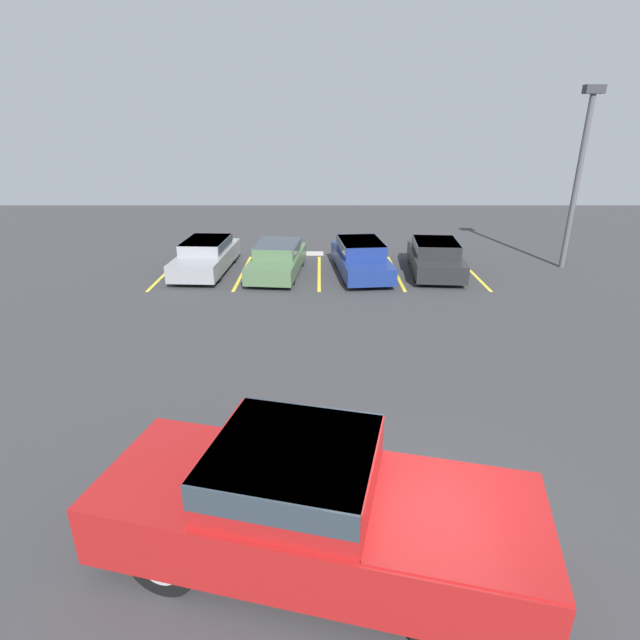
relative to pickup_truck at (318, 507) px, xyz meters
The scene contains 13 objects.
ground_plane 1.64m from the pickup_truck, 14.75° to the left, with size 60.00×60.00×0.00m, color #38383A.
stall_stripe_a 14.98m from the pickup_truck, 113.52° to the left, with size 0.12×4.78×0.01m, color yellow.
stall_stripe_b 14.06m from the pickup_truck, 102.25° to the left, with size 0.12×4.78×0.01m, color yellow.
stall_stripe_c 13.74m from the pickup_truck, 89.93° to the left, with size 0.12×4.78×0.01m, color yellow.
stall_stripe_d 14.06m from the pickup_truck, 77.63° to the left, with size 0.12×4.78×0.01m, color yellow.
stall_stripe_e 14.99m from the pickup_truck, 66.37° to the left, with size 0.12×4.78×0.01m, color yellow.
pickup_truck is the anchor object (origin of this frame).
parked_sedan_a 14.61m from the pickup_truck, 107.51° to the left, with size 1.98×4.69×1.24m.
parked_sedan_b 13.62m from the pickup_truck, 96.69° to the left, with size 2.12×4.45×1.19m.
parked_sedan_c 13.69m from the pickup_truck, 83.22° to the left, with size 2.19×4.77×1.27m.
parked_sedan_d 14.42m from the pickup_truck, 71.81° to the left, with size 2.13×4.37×1.24m.
light_post 17.76m from the pickup_truck, 55.81° to the left, with size 0.70×0.36×6.71m.
wheel_stop_curb 16.46m from the pickup_truck, 92.55° to the left, with size 1.85×0.20×0.14m, color #B7B2A8.
Camera 1 is at (-1.29, -5.43, 5.52)m, focal length 28.00 mm.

